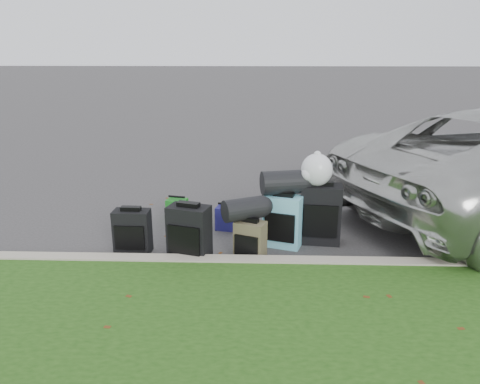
{
  "coord_description": "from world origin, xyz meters",
  "views": [
    {
      "loc": [
        0.1,
        -5.76,
        2.4
      ],
      "look_at": [
        -0.1,
        0.2,
        0.55
      ],
      "focal_mm": 35.0,
      "sensor_mm": 36.0,
      "label": 1
    }
  ],
  "objects_px": {
    "suitcase_large_black_right": "(320,214)",
    "tote_navy": "(228,218)",
    "suitcase_large_black_left": "(189,234)",
    "suitcase_olive": "(250,241)",
    "suitcase_teal": "(283,221)",
    "tote_green": "(177,210)",
    "suitcase_small_black": "(132,232)"
  },
  "relations": [
    {
      "from": "suitcase_olive",
      "to": "suitcase_teal",
      "type": "height_order",
      "value": "suitcase_teal"
    },
    {
      "from": "suitcase_small_black",
      "to": "tote_navy",
      "type": "distance_m",
      "value": 1.37
    },
    {
      "from": "suitcase_olive",
      "to": "tote_navy",
      "type": "bearing_deg",
      "value": 130.58
    },
    {
      "from": "suitcase_teal",
      "to": "suitcase_large_black_right",
      "type": "xyz_separation_m",
      "value": [
        0.48,
        0.13,
        0.05
      ]
    },
    {
      "from": "suitcase_large_black_left",
      "to": "suitcase_teal",
      "type": "relative_size",
      "value": 1.03
    },
    {
      "from": "tote_green",
      "to": "suitcase_small_black",
      "type": "bearing_deg",
      "value": -94.81
    },
    {
      "from": "suitcase_small_black",
      "to": "suitcase_large_black_right",
      "type": "distance_m",
      "value": 2.35
    },
    {
      "from": "suitcase_small_black",
      "to": "suitcase_large_black_right",
      "type": "height_order",
      "value": "suitcase_large_black_right"
    },
    {
      "from": "suitcase_large_black_left",
      "to": "suitcase_olive",
      "type": "xyz_separation_m",
      "value": [
        0.7,
        0.05,
        -0.1
      ]
    },
    {
      "from": "suitcase_large_black_left",
      "to": "tote_navy",
      "type": "distance_m",
      "value": 1.11
    },
    {
      "from": "suitcase_olive",
      "to": "tote_green",
      "type": "relative_size",
      "value": 1.53
    },
    {
      "from": "tote_green",
      "to": "tote_navy",
      "type": "relative_size",
      "value": 0.97
    },
    {
      "from": "suitcase_small_black",
      "to": "suitcase_large_black_right",
      "type": "relative_size",
      "value": 0.71
    },
    {
      "from": "suitcase_large_black_left",
      "to": "suitcase_teal",
      "type": "distance_m",
      "value": 1.21
    },
    {
      "from": "suitcase_large_black_right",
      "to": "tote_navy",
      "type": "height_order",
      "value": "suitcase_large_black_right"
    },
    {
      "from": "tote_green",
      "to": "tote_navy",
      "type": "height_order",
      "value": "tote_navy"
    },
    {
      "from": "suitcase_small_black",
      "to": "tote_green",
      "type": "relative_size",
      "value": 1.74
    },
    {
      "from": "tote_navy",
      "to": "suitcase_small_black",
      "type": "bearing_deg",
      "value": -130.62
    },
    {
      "from": "suitcase_small_black",
      "to": "suitcase_teal",
      "type": "distance_m",
      "value": 1.85
    },
    {
      "from": "suitcase_large_black_left",
      "to": "tote_green",
      "type": "distance_m",
      "value": 1.42
    },
    {
      "from": "suitcase_teal",
      "to": "suitcase_large_black_right",
      "type": "bearing_deg",
      "value": 33.47
    },
    {
      "from": "suitcase_teal",
      "to": "suitcase_large_black_right",
      "type": "relative_size",
      "value": 0.86
    },
    {
      "from": "suitcase_teal",
      "to": "suitcase_large_black_right",
      "type": "height_order",
      "value": "suitcase_large_black_right"
    },
    {
      "from": "suitcase_small_black",
      "to": "suitcase_olive",
      "type": "xyz_separation_m",
      "value": [
        1.43,
        -0.16,
        -0.03
      ]
    },
    {
      "from": "suitcase_large_black_right",
      "to": "tote_green",
      "type": "bearing_deg",
      "value": 165.43
    },
    {
      "from": "suitcase_large_black_left",
      "to": "tote_navy",
      "type": "xyz_separation_m",
      "value": [
        0.38,
        1.03,
        -0.18
      ]
    },
    {
      "from": "suitcase_large_black_left",
      "to": "suitcase_olive",
      "type": "distance_m",
      "value": 0.71
    },
    {
      "from": "suitcase_small_black",
      "to": "suitcase_olive",
      "type": "relative_size",
      "value": 1.13
    },
    {
      "from": "suitcase_large_black_right",
      "to": "tote_navy",
      "type": "relative_size",
      "value": 2.38
    },
    {
      "from": "suitcase_large_black_right",
      "to": "suitcase_large_black_left",
      "type": "bearing_deg",
      "value": -152.62
    },
    {
      "from": "tote_navy",
      "to": "suitcase_large_black_left",
      "type": "bearing_deg",
      "value": -97.38
    },
    {
      "from": "suitcase_large_black_right",
      "to": "tote_navy",
      "type": "distance_m",
      "value": 1.29
    }
  ]
}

